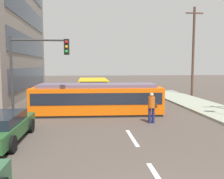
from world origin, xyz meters
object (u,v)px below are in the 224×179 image
at_px(city_bus, 93,88).
at_px(parked_sedan_mid, 0,127).
at_px(pedestrian_crossing, 152,106).
at_px(parked_sedan_far, 47,97).
at_px(utility_pole_mid, 193,50).
at_px(streetcar_tram, 97,98).
at_px(traffic_light_mast, 36,62).

bearing_deg(city_bus, parked_sedan_mid, -109.08).
bearing_deg(pedestrian_crossing, parked_sedan_far, 134.32).
bearing_deg(parked_sedan_mid, pedestrian_crossing, 19.83).
height_order(parked_sedan_mid, utility_pole_mid, utility_pole_mid).
bearing_deg(pedestrian_crossing, streetcar_tram, 135.06).
distance_m(streetcar_tram, city_bus, 6.67).
bearing_deg(parked_sedan_far, traffic_light_mast, -85.92).
distance_m(traffic_light_mast, utility_pole_mid, 16.97).
distance_m(parked_sedan_far, utility_pole_mid, 15.08).
bearing_deg(parked_sedan_far, pedestrian_crossing, -45.68).
xyz_separation_m(city_bus, traffic_light_mast, (-3.31, -8.70, 2.24)).
relative_size(pedestrian_crossing, parked_sedan_far, 0.41).
distance_m(pedestrian_crossing, utility_pole_mid, 13.70).
xyz_separation_m(city_bus, pedestrian_crossing, (2.88, -9.48, -0.13)).
distance_m(streetcar_tram, utility_pole_mid, 13.50).
bearing_deg(pedestrian_crossing, utility_pole_mid, 56.45).
relative_size(parked_sedan_mid, utility_pole_mid, 0.51).
distance_m(pedestrian_crossing, parked_sedan_far, 9.48).
height_order(streetcar_tram, parked_sedan_mid, streetcar_tram).
bearing_deg(parked_sedan_mid, parked_sedan_far, 87.45).
distance_m(city_bus, parked_sedan_far, 4.64).
height_order(parked_sedan_far, traffic_light_mast, traffic_light_mast).
distance_m(city_bus, traffic_light_mast, 9.58).
bearing_deg(parked_sedan_mid, city_bus, 70.92).
distance_m(streetcar_tram, parked_sedan_far, 5.50).
relative_size(streetcar_tram, parked_sedan_far, 2.05).
xyz_separation_m(pedestrian_crossing, parked_sedan_mid, (-7.03, -2.54, -0.32)).
bearing_deg(traffic_light_mast, utility_pole_mid, 37.16).
bearing_deg(parked_sedan_far, city_bus, 35.83).
height_order(pedestrian_crossing, traffic_light_mast, traffic_light_mast).
bearing_deg(utility_pole_mid, streetcar_tram, -141.04).
relative_size(parked_sedan_far, utility_pole_mid, 0.45).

